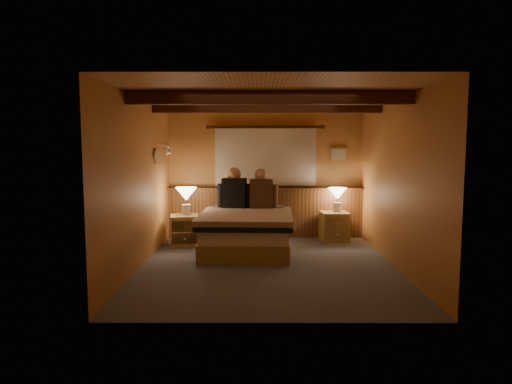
{
  "coord_description": "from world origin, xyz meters",
  "views": [
    {
      "loc": [
        -0.15,
        -6.39,
        1.74
      ],
      "look_at": [
        -0.17,
        0.4,
        1.02
      ],
      "focal_mm": 32.0,
      "sensor_mm": 36.0,
      "label": 1
    }
  ],
  "objects_px": {
    "person_right": "(261,191)",
    "person_left": "(234,191)",
    "bed": "(247,231)",
    "duffel_bag": "(214,236)",
    "nightstand_left": "(185,230)",
    "lamp_right": "(337,195)",
    "nightstand_right": "(334,226)",
    "lamp_left": "(186,196)"
  },
  "relations": [
    {
      "from": "person_left",
      "to": "person_right",
      "type": "bearing_deg",
      "value": 5.33
    },
    {
      "from": "nightstand_left",
      "to": "duffel_bag",
      "type": "xyz_separation_m",
      "value": [
        0.49,
        0.08,
        -0.12
      ]
    },
    {
      "from": "nightstand_left",
      "to": "lamp_right",
      "type": "bearing_deg",
      "value": -2.2
    },
    {
      "from": "duffel_bag",
      "to": "nightstand_left",
      "type": "bearing_deg",
      "value": -169.45
    },
    {
      "from": "nightstand_right",
      "to": "nightstand_left",
      "type": "bearing_deg",
      "value": -177.62
    },
    {
      "from": "duffel_bag",
      "to": "person_left",
      "type": "bearing_deg",
      "value": 11.78
    },
    {
      "from": "lamp_right",
      "to": "person_left",
      "type": "xyz_separation_m",
      "value": [
        -1.84,
        -0.23,
        0.1
      ]
    },
    {
      "from": "nightstand_right",
      "to": "duffel_bag",
      "type": "relative_size",
      "value": 1.11
    },
    {
      "from": "nightstand_right",
      "to": "duffel_bag",
      "type": "distance_m",
      "value": 2.17
    },
    {
      "from": "duffel_bag",
      "to": "person_right",
      "type": "bearing_deg",
      "value": 5.08
    },
    {
      "from": "nightstand_left",
      "to": "person_right",
      "type": "relative_size",
      "value": 0.77
    },
    {
      "from": "person_right",
      "to": "person_left",
      "type": "bearing_deg",
      "value": -179.79
    },
    {
      "from": "person_left",
      "to": "duffel_bag",
      "type": "bearing_deg",
      "value": -162.74
    },
    {
      "from": "lamp_left",
      "to": "person_right",
      "type": "relative_size",
      "value": 0.67
    },
    {
      "from": "nightstand_left",
      "to": "person_right",
      "type": "bearing_deg",
      "value": -4.42
    },
    {
      "from": "lamp_left",
      "to": "duffel_bag",
      "type": "height_order",
      "value": "lamp_left"
    },
    {
      "from": "bed",
      "to": "person_left",
      "type": "relative_size",
      "value": 2.63
    },
    {
      "from": "nightstand_left",
      "to": "nightstand_right",
      "type": "height_order",
      "value": "nightstand_right"
    },
    {
      "from": "person_right",
      "to": "duffel_bag",
      "type": "bearing_deg",
      "value": -174.56
    },
    {
      "from": "lamp_left",
      "to": "lamp_right",
      "type": "distance_m",
      "value": 2.68
    },
    {
      "from": "person_left",
      "to": "lamp_left",
      "type": "bearing_deg",
      "value": -164.7
    },
    {
      "from": "bed",
      "to": "lamp_left",
      "type": "distance_m",
      "value": 1.25
    },
    {
      "from": "lamp_left",
      "to": "person_left",
      "type": "height_order",
      "value": "person_left"
    },
    {
      "from": "bed",
      "to": "duffel_bag",
      "type": "relative_size",
      "value": 4.07
    },
    {
      "from": "bed",
      "to": "duffel_bag",
      "type": "distance_m",
      "value": 0.8
    },
    {
      "from": "bed",
      "to": "lamp_left",
      "type": "relative_size",
      "value": 4.02
    },
    {
      "from": "lamp_left",
      "to": "person_left",
      "type": "relative_size",
      "value": 0.65
    },
    {
      "from": "bed",
      "to": "lamp_right",
      "type": "relative_size",
      "value": 4.43
    },
    {
      "from": "person_right",
      "to": "duffel_bag",
      "type": "distance_m",
      "value": 1.14
    },
    {
      "from": "lamp_left",
      "to": "person_right",
      "type": "height_order",
      "value": "person_right"
    },
    {
      "from": "bed",
      "to": "person_right",
      "type": "xyz_separation_m",
      "value": [
        0.25,
        0.56,
        0.59
      ]
    },
    {
      "from": "person_left",
      "to": "person_right",
      "type": "distance_m",
      "value": 0.47
    },
    {
      "from": "nightstand_right",
      "to": "person_right",
      "type": "height_order",
      "value": "person_right"
    },
    {
      "from": "nightstand_left",
      "to": "duffel_bag",
      "type": "bearing_deg",
      "value": -1.0
    },
    {
      "from": "lamp_left",
      "to": "person_left",
      "type": "xyz_separation_m",
      "value": [
        0.82,
        0.12,
        0.07
      ]
    },
    {
      "from": "person_left",
      "to": "bed",
      "type": "bearing_deg",
      "value": -61.69
    },
    {
      "from": "bed",
      "to": "nightstand_right",
      "type": "distance_m",
      "value": 1.75
    },
    {
      "from": "lamp_right",
      "to": "nightstand_left",
      "type": "bearing_deg",
      "value": -171.98
    },
    {
      "from": "bed",
      "to": "lamp_right",
      "type": "bearing_deg",
      "value": 28.73
    },
    {
      "from": "person_left",
      "to": "duffel_bag",
      "type": "height_order",
      "value": "person_left"
    },
    {
      "from": "lamp_left",
      "to": "lamp_right",
      "type": "xyz_separation_m",
      "value": [
        2.65,
        0.35,
        -0.03
      ]
    },
    {
      "from": "bed",
      "to": "nightstand_right",
      "type": "xyz_separation_m",
      "value": [
        1.56,
        0.78,
        -0.07
      ]
    }
  ]
}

